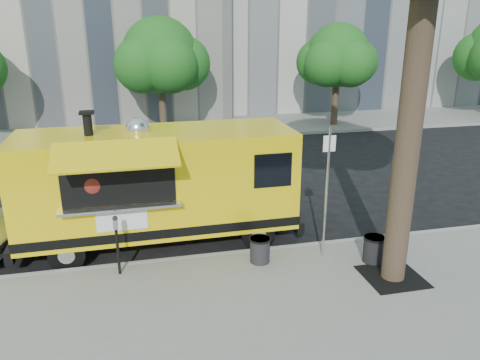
# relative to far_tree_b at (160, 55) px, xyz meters

# --- Properties ---
(ground) EXTENTS (120.00, 120.00, 0.00)m
(ground) POSITION_rel_far_tree_b_xyz_m (1.00, -12.70, -3.83)
(ground) COLOR black
(ground) RESTS_ON ground
(sidewalk) EXTENTS (60.00, 6.00, 0.15)m
(sidewalk) POSITION_rel_far_tree_b_xyz_m (1.00, -16.70, -3.76)
(sidewalk) COLOR gray
(sidewalk) RESTS_ON ground
(curb) EXTENTS (60.00, 0.14, 0.16)m
(curb) POSITION_rel_far_tree_b_xyz_m (1.00, -13.63, -3.76)
(curb) COLOR #999993
(curb) RESTS_ON ground
(far_sidewalk) EXTENTS (60.00, 5.00, 0.15)m
(far_sidewalk) POSITION_rel_far_tree_b_xyz_m (1.00, 0.80, -3.76)
(far_sidewalk) COLOR gray
(far_sidewalk) RESTS_ON ground
(tree_well) EXTENTS (1.20, 1.20, 0.02)m
(tree_well) POSITION_rel_far_tree_b_xyz_m (3.60, -15.50, -3.68)
(tree_well) COLOR black
(tree_well) RESTS_ON sidewalk
(far_tree_b) EXTENTS (3.60, 3.60, 5.50)m
(far_tree_b) POSITION_rel_far_tree_b_xyz_m (0.00, 0.00, 0.00)
(far_tree_b) COLOR #33261C
(far_tree_b) RESTS_ON far_sidewalk
(far_tree_c) EXTENTS (3.24, 3.24, 5.21)m
(far_tree_c) POSITION_rel_far_tree_b_xyz_m (9.00, -0.30, -0.12)
(far_tree_c) COLOR #33261C
(far_tree_c) RESTS_ON far_sidewalk
(sign_post) EXTENTS (0.28, 0.06, 3.00)m
(sign_post) POSITION_rel_far_tree_b_xyz_m (2.55, -14.25, -1.98)
(sign_post) COLOR silver
(sign_post) RESTS_ON sidewalk
(parking_meter) EXTENTS (0.11, 0.11, 1.33)m
(parking_meter) POSITION_rel_far_tree_b_xyz_m (-2.00, -14.05, -2.85)
(parking_meter) COLOR black
(parking_meter) RESTS_ON sidewalk
(food_truck) EXTENTS (6.83, 3.19, 3.36)m
(food_truck) POSITION_rel_far_tree_b_xyz_m (-1.03, -12.43, -2.26)
(food_truck) COLOR yellow
(food_truck) RESTS_ON ground
(trash_bin_left) EXTENTS (0.50, 0.50, 0.60)m
(trash_bin_left) POSITION_rel_far_tree_b_xyz_m (3.53, -14.78, -3.36)
(trash_bin_left) COLOR black
(trash_bin_left) RESTS_ON sidewalk
(trash_bin_right) EXTENTS (0.48, 0.48, 0.57)m
(trash_bin_right) POSITION_rel_far_tree_b_xyz_m (1.06, -14.21, -3.37)
(trash_bin_right) COLOR black
(trash_bin_right) RESTS_ON sidewalk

